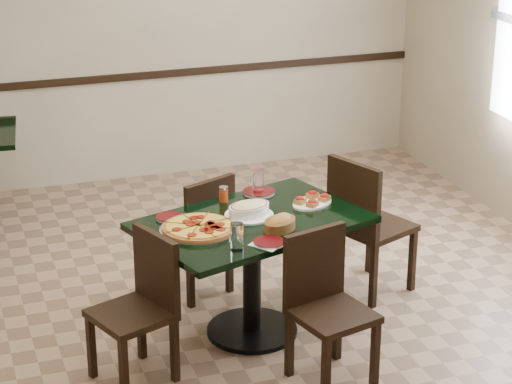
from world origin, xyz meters
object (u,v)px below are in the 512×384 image
object	(u,v)px
chair_left	(142,300)
lasagna_casserole	(249,209)
chair_near	(325,299)
pepperoni_pizza	(199,228)
bread_basket	(280,223)
chair_right	(364,219)
bruschetta_platter	(312,200)
chair_far	(201,230)
main_table	(252,248)

from	to	relation	value
chair_left	lasagna_casserole	world-z (taller)	chair_left
chair_near	pepperoni_pizza	distance (m)	0.83
chair_left	bread_basket	xyz separation A→B (m)	(0.83, 0.07, 0.32)
chair_right	bruschetta_platter	distance (m)	0.53
chair_near	chair_right	world-z (taller)	chair_right
pepperoni_pizza	bread_basket	distance (m)	0.46
chair_far	bread_basket	bearing A→B (deg)	84.24
main_table	chair_right	bearing A→B (deg)	0.30
chair_right	lasagna_casserole	distance (m)	0.93
lasagna_casserole	chair_left	bearing A→B (deg)	-171.83
main_table	chair_far	bearing A→B (deg)	86.30
bread_basket	chair_near	bearing A→B (deg)	-105.95
chair_near	chair_right	bearing A→B (deg)	39.18
main_table	lasagna_casserole	xyz separation A→B (m)	(0.00, 0.05, 0.23)
chair_left	bread_basket	distance (m)	0.89
chair_near	lasagna_casserole	distance (m)	0.75
main_table	bread_basket	size ratio (longest dim) A/B	5.49
chair_far	bruschetta_platter	distance (m)	0.81
chair_far	lasagna_casserole	distance (m)	0.65
main_table	chair_far	size ratio (longest dim) A/B	1.79
main_table	chair_right	world-z (taller)	chair_right
bread_basket	bruschetta_platter	world-z (taller)	bread_basket
bruschetta_platter	lasagna_casserole	bearing A→B (deg)	158.72
chair_near	chair_left	xyz separation A→B (m)	(-0.96, 0.32, -0.01)
chair_right	bruschetta_platter	xyz separation A→B (m)	(-0.43, -0.16, 0.25)
chair_near	main_table	bearing A→B (deg)	96.93
chair_left	lasagna_casserole	xyz separation A→B (m)	(0.73, 0.32, 0.33)
pepperoni_pizza	chair_left	bearing A→B (deg)	-152.08
lasagna_casserole	bread_basket	world-z (taller)	bread_basket
pepperoni_pizza	bruschetta_platter	size ratio (longest dim) A/B	1.29
chair_far	chair_right	bearing A→B (deg)	139.31
main_table	chair_near	bearing A→B (deg)	-86.30
chair_right	chair_far	bearing A→B (deg)	50.39
chair_left	main_table	bearing A→B (deg)	88.78
pepperoni_pizza	bread_basket	size ratio (longest dim) A/B	1.66
chair_right	bread_basket	bearing A→B (deg)	99.61
main_table	bruschetta_platter	size ratio (longest dim) A/B	4.27
pepperoni_pizza	bread_basket	world-z (taller)	bread_basket
chair_near	bread_basket	size ratio (longest dim) A/B	3.16
chair_right	lasagna_casserole	world-z (taller)	chair_right
chair_left	lasagna_casserole	bearing A→B (deg)	92.45
chair_near	chair_far	bearing A→B (deg)	93.27
chair_far	chair_left	xyz separation A→B (m)	(-0.58, -0.86, 0.01)
bread_basket	bruschetta_platter	bearing A→B (deg)	9.71
main_table	chair_far	world-z (taller)	chair_far
main_table	bruschetta_platter	bearing A→B (deg)	-2.47
chair_right	chair_left	world-z (taller)	chair_right
chair_left	bruschetta_platter	size ratio (longest dim) A/B	2.42
chair_near	bruschetta_platter	size ratio (longest dim) A/B	2.46
chair_right	lasagna_casserole	xyz separation A→B (m)	(-0.86, -0.23, 0.27)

